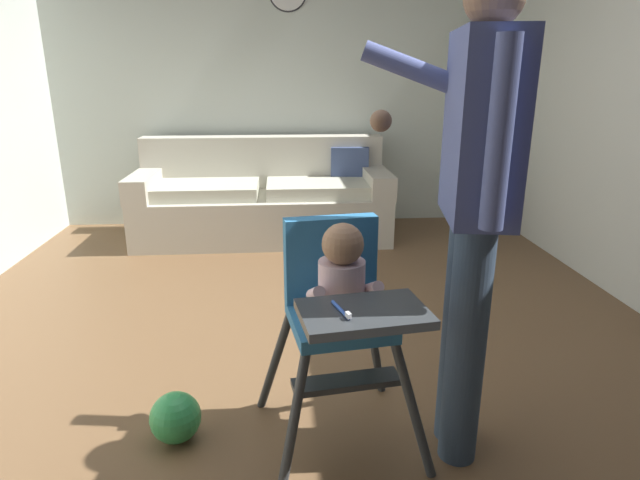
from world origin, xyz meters
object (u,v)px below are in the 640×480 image
object	(u,v)px
high_chair	(340,296)
toy_ball	(175,417)
adult_standing	(474,204)
couch	(264,200)

from	to	relation	value
high_chair	toy_ball	world-z (taller)	high_chair
adult_standing	toy_ball	bearing A→B (deg)	3.64
high_chair	couch	bearing A→B (deg)	179.06
couch	adult_standing	size ratio (longest dim) A/B	1.27
couch	high_chair	size ratio (longest dim) A/B	2.41
couch	toy_ball	size ratio (longest dim) A/B	10.85
adult_standing	toy_ball	xyz separation A→B (m)	(-1.09, 0.11, -0.88)
adult_standing	couch	bearing A→B (deg)	-64.86
couch	adult_standing	distance (m)	3.07
adult_standing	toy_ball	distance (m)	1.41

